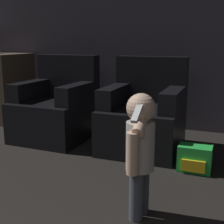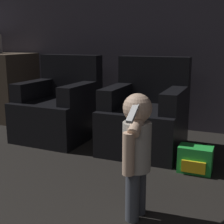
% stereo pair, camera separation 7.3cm
% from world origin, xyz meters
% --- Properties ---
extents(wall_back, '(8.40, 0.05, 2.60)m').
position_xyz_m(wall_back, '(0.00, 4.50, 1.30)').
color(wall_back, '#3D3842').
rests_on(wall_back, ground_plane).
extents(armchair_left, '(0.78, 0.83, 0.93)m').
position_xyz_m(armchair_left, '(-0.97, 3.63, 0.33)').
color(armchair_left, black).
rests_on(armchair_left, ground_plane).
extents(armchair_right, '(0.77, 0.82, 0.93)m').
position_xyz_m(armchair_right, '(0.06, 3.63, 0.33)').
color(armchair_right, black).
rests_on(armchair_right, ground_plane).
extents(person_toddler, '(0.18, 0.32, 0.80)m').
position_xyz_m(person_toddler, '(0.39, 2.35, 0.47)').
color(person_toddler, '#474C56').
rests_on(person_toddler, ground_plane).
extents(toy_backpack, '(0.28, 0.19, 0.23)m').
position_xyz_m(toy_backpack, '(0.63, 3.20, 0.11)').
color(toy_backpack, green).
rests_on(toy_backpack, ground_plane).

